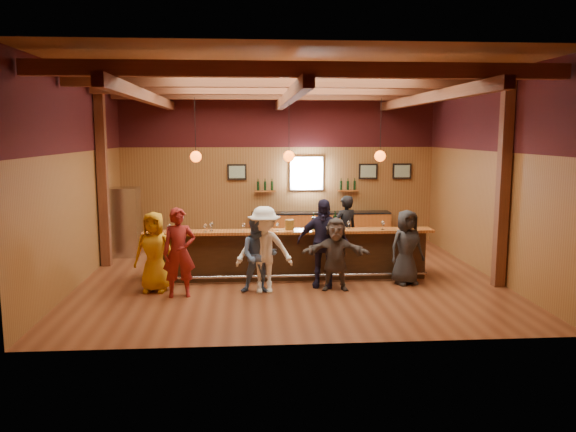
{
  "coord_description": "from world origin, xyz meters",
  "views": [
    {
      "loc": [
        -0.9,
        -12.15,
        3.19
      ],
      "look_at": [
        0.0,
        0.3,
        1.35
      ],
      "focal_mm": 35.0,
      "sensor_mm": 36.0,
      "label": 1
    }
  ],
  "objects_px": {
    "bar_counter": "(289,253)",
    "customer_denim": "(259,255)",
    "back_bar_cabinet": "(321,228)",
    "customer_orange": "(154,252)",
    "customer_brown": "(336,254)",
    "bartender": "(345,231)",
    "customer_navy": "(323,243)",
    "ice_bucket": "(290,225)",
    "customer_white": "(264,250)",
    "customer_redvest": "(179,253)",
    "stainless_fridge": "(125,222)",
    "bottle_a": "(314,223)",
    "customer_dark": "(407,247)"
  },
  "relations": [
    {
      "from": "bar_counter",
      "to": "customer_denim",
      "type": "height_order",
      "value": "customer_denim"
    },
    {
      "from": "customer_denim",
      "to": "back_bar_cabinet",
      "type": "bearing_deg",
      "value": 73.11
    },
    {
      "from": "bar_counter",
      "to": "back_bar_cabinet",
      "type": "xyz_separation_m",
      "value": [
        1.18,
        3.57,
        -0.05
      ]
    },
    {
      "from": "bar_counter",
      "to": "customer_orange",
      "type": "bearing_deg",
      "value": -159.87
    },
    {
      "from": "customer_brown",
      "to": "bartender",
      "type": "height_order",
      "value": "bartender"
    },
    {
      "from": "customer_navy",
      "to": "ice_bucket",
      "type": "height_order",
      "value": "customer_navy"
    },
    {
      "from": "bar_counter",
      "to": "customer_white",
      "type": "bearing_deg",
      "value": -115.36
    },
    {
      "from": "customer_redvest",
      "to": "customer_white",
      "type": "xyz_separation_m",
      "value": [
        1.67,
        0.16,
        -0.01
      ]
    },
    {
      "from": "stainless_fridge",
      "to": "customer_redvest",
      "type": "distance_m",
      "value": 4.3
    },
    {
      "from": "customer_redvest",
      "to": "ice_bucket",
      "type": "xyz_separation_m",
      "value": [
        2.26,
        1.19,
        0.33
      ]
    },
    {
      "from": "customer_redvest",
      "to": "bottle_a",
      "type": "bearing_deg",
      "value": 14.8
    },
    {
      "from": "stainless_fridge",
      "to": "customer_orange",
      "type": "distance_m",
      "value": 3.72
    },
    {
      "from": "back_bar_cabinet",
      "to": "bartender",
      "type": "height_order",
      "value": "bartender"
    },
    {
      "from": "back_bar_cabinet",
      "to": "customer_dark",
      "type": "height_order",
      "value": "customer_dark"
    },
    {
      "from": "customer_brown",
      "to": "bar_counter",
      "type": "bearing_deg",
      "value": 134.0
    },
    {
      "from": "stainless_fridge",
      "to": "bartender",
      "type": "bearing_deg",
      "value": -14.93
    },
    {
      "from": "bottle_a",
      "to": "customer_orange",
      "type": "bearing_deg",
      "value": -166.64
    },
    {
      "from": "stainless_fridge",
      "to": "customer_dark",
      "type": "distance_m",
      "value": 7.34
    },
    {
      "from": "bar_counter",
      "to": "customer_navy",
      "type": "relative_size",
      "value": 3.39
    },
    {
      "from": "back_bar_cabinet",
      "to": "customer_orange",
      "type": "relative_size",
      "value": 2.44
    },
    {
      "from": "back_bar_cabinet",
      "to": "bartender",
      "type": "xyz_separation_m",
      "value": [
        0.26,
        -2.6,
        0.38
      ]
    },
    {
      "from": "ice_bucket",
      "to": "customer_white",
      "type": "bearing_deg",
      "value": -119.75
    },
    {
      "from": "customer_white",
      "to": "bottle_a",
      "type": "relative_size",
      "value": 4.87
    },
    {
      "from": "bar_counter",
      "to": "customer_dark",
      "type": "xyz_separation_m",
      "value": [
        2.44,
        -0.84,
        0.28
      ]
    },
    {
      "from": "stainless_fridge",
      "to": "customer_white",
      "type": "distance_m",
      "value": 5.12
    },
    {
      "from": "customer_white",
      "to": "ice_bucket",
      "type": "distance_m",
      "value": 1.23
    },
    {
      "from": "customer_dark",
      "to": "customer_redvest",
      "type": "bearing_deg",
      "value": 170.64
    },
    {
      "from": "customer_dark",
      "to": "bottle_a",
      "type": "bearing_deg",
      "value": 146.15
    },
    {
      "from": "customer_orange",
      "to": "bartender",
      "type": "xyz_separation_m",
      "value": [
        4.26,
        2.0,
        0.04
      ]
    },
    {
      "from": "customer_brown",
      "to": "bartender",
      "type": "xyz_separation_m",
      "value": [
        0.58,
        2.14,
        0.11
      ]
    },
    {
      "from": "customer_navy",
      "to": "customer_denim",
      "type": "bearing_deg",
      "value": -148.35
    },
    {
      "from": "bar_counter",
      "to": "customer_dark",
      "type": "relative_size",
      "value": 3.95
    },
    {
      "from": "customer_orange",
      "to": "customer_brown",
      "type": "bearing_deg",
      "value": 6.4
    },
    {
      "from": "customer_orange",
      "to": "bottle_a",
      "type": "xyz_separation_m",
      "value": [
        3.33,
        0.79,
        0.43
      ]
    },
    {
      "from": "customer_dark",
      "to": "customer_brown",
      "type": "bearing_deg",
      "value": 175.49
    },
    {
      "from": "bar_counter",
      "to": "bartender",
      "type": "height_order",
      "value": "bartender"
    },
    {
      "from": "back_bar_cabinet",
      "to": "stainless_fridge",
      "type": "distance_m",
      "value": 5.43
    },
    {
      "from": "bartender",
      "to": "ice_bucket",
      "type": "xyz_separation_m",
      "value": [
        -1.45,
        -1.2,
        0.36
      ]
    },
    {
      "from": "customer_white",
      "to": "customer_denim",
      "type": "bearing_deg",
      "value": -171.52
    },
    {
      "from": "customer_orange",
      "to": "ice_bucket",
      "type": "bearing_deg",
      "value": 24.46
    },
    {
      "from": "back_bar_cabinet",
      "to": "customer_denim",
      "type": "height_order",
      "value": "customer_denim"
    },
    {
      "from": "bar_counter",
      "to": "customer_redvest",
      "type": "bearing_deg",
      "value": -147.82
    },
    {
      "from": "bar_counter",
      "to": "bottle_a",
      "type": "height_order",
      "value": "bottle_a"
    },
    {
      "from": "ice_bucket",
      "to": "bottle_a",
      "type": "relative_size",
      "value": 0.59
    },
    {
      "from": "customer_denim",
      "to": "ice_bucket",
      "type": "bearing_deg",
      "value": 60.62
    },
    {
      "from": "customer_orange",
      "to": "customer_redvest",
      "type": "distance_m",
      "value": 0.68
    },
    {
      "from": "customer_orange",
      "to": "back_bar_cabinet",
      "type": "bearing_deg",
      "value": 57.62
    },
    {
      "from": "customer_orange",
      "to": "customer_dark",
      "type": "relative_size",
      "value": 1.02
    },
    {
      "from": "customer_brown",
      "to": "back_bar_cabinet",
      "type": "bearing_deg",
      "value": 93.82
    },
    {
      "from": "customer_white",
      "to": "customer_dark",
      "type": "relative_size",
      "value": 1.1
    }
  ]
}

